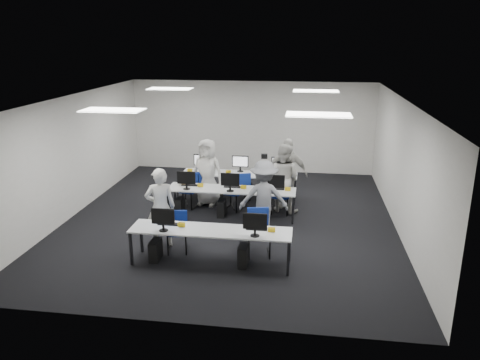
# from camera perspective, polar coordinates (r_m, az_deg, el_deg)

# --- Properties ---
(room) EXTENTS (9.00, 9.02, 3.00)m
(room) POSITION_cam_1_polar(r_m,az_deg,el_deg) (11.26, -1.24, 2.32)
(room) COLOR black
(room) RESTS_ON ground
(ceiling_panels) EXTENTS (5.20, 4.60, 0.02)m
(ceiling_panels) POSITION_cam_1_polar(r_m,az_deg,el_deg) (10.98, -1.29, 9.84)
(ceiling_panels) COLOR white
(ceiling_panels) RESTS_ON room
(desk_front) EXTENTS (3.20, 0.70, 0.73)m
(desk_front) POSITION_cam_1_polar(r_m,az_deg,el_deg) (9.29, -3.61, -6.33)
(desk_front) COLOR silver
(desk_front) RESTS_ON ground
(desk_mid) EXTENTS (3.20, 0.70, 0.73)m
(desk_mid) POSITION_cam_1_polar(r_m,az_deg,el_deg) (11.68, -1.06, -1.32)
(desk_mid) COLOR silver
(desk_mid) RESTS_ON ground
(desk_back) EXTENTS (3.20, 0.70, 0.73)m
(desk_back) POSITION_cam_1_polar(r_m,az_deg,el_deg) (13.00, -0.08, 0.61)
(desk_back) COLOR silver
(desk_back) RESTS_ON ground
(equipment_front) EXTENTS (2.51, 0.41, 1.19)m
(equipment_front) POSITION_cam_1_polar(r_m,az_deg,el_deg) (9.45, -4.74, -8.10)
(equipment_front) COLOR #0D3BB0
(equipment_front) RESTS_ON desk_front
(equipment_mid) EXTENTS (2.91, 0.41, 1.19)m
(equipment_mid) POSITION_cam_1_polar(r_m,az_deg,el_deg) (11.80, -1.98, -2.79)
(equipment_mid) COLOR white
(equipment_mid) RESTS_ON desk_mid
(equipment_back) EXTENTS (2.91, 0.41, 1.19)m
(equipment_back) POSITION_cam_1_polar(r_m,az_deg,el_deg) (13.09, 0.76, -0.76)
(equipment_back) COLOR white
(equipment_back) RESTS_ON desk_back
(chair_0) EXTENTS (0.49, 0.52, 0.85)m
(chair_0) POSITION_cam_1_polar(r_m,az_deg,el_deg) (10.06, -7.59, -7.14)
(chair_0) COLOR navy
(chair_0) RESTS_ON ground
(chair_1) EXTENTS (0.56, 0.59, 0.96)m
(chair_1) POSITION_cam_1_polar(r_m,az_deg,el_deg) (9.82, 2.26, -7.39)
(chair_1) COLOR navy
(chair_1) RESTS_ON ground
(chair_2) EXTENTS (0.53, 0.56, 0.88)m
(chair_2) POSITION_cam_1_polar(r_m,az_deg,el_deg) (12.57, -6.28, -2.01)
(chair_2) COLOR navy
(chair_2) RESTS_ON ground
(chair_3) EXTENTS (0.58, 0.60, 0.92)m
(chair_3) POSITION_cam_1_polar(r_m,az_deg,el_deg) (12.29, -0.81, -2.29)
(chair_3) COLOR navy
(chair_3) RESTS_ON ground
(chair_4) EXTENTS (0.49, 0.52, 0.90)m
(chair_4) POSITION_cam_1_polar(r_m,az_deg,el_deg) (12.11, 4.99, -2.69)
(chair_4) COLOR navy
(chair_4) RESTS_ON ground
(chair_5) EXTENTS (0.58, 0.60, 0.90)m
(chair_5) POSITION_cam_1_polar(r_m,az_deg,el_deg) (12.85, -5.66, -1.54)
(chair_5) COLOR navy
(chair_5) RESTS_ON ground
(chair_6) EXTENTS (0.63, 0.66, 0.98)m
(chair_6) POSITION_cam_1_polar(r_m,az_deg,el_deg) (12.46, 0.05, -1.93)
(chair_6) COLOR navy
(chair_6) RESTS_ON ground
(chair_7) EXTENTS (0.53, 0.56, 0.88)m
(chair_7) POSITION_cam_1_polar(r_m,az_deg,el_deg) (12.43, 4.96, -2.20)
(chair_7) COLOR navy
(chair_7) RESTS_ON ground
(handbag) EXTENTS (0.43, 0.36, 0.30)m
(handbag) POSITION_cam_1_polar(r_m,az_deg,el_deg) (12.04, -6.86, 0.12)
(handbag) COLOR #9A744F
(handbag) RESTS_ON desk_mid
(student_0) EXTENTS (0.75, 0.62, 1.75)m
(student_0) POSITION_cam_1_polar(r_m,az_deg,el_deg) (10.13, -9.68, -3.34)
(student_0) COLOR beige
(student_0) RESTS_ON ground
(student_1) EXTENTS (1.06, 0.95, 1.79)m
(student_1) POSITION_cam_1_polar(r_m,az_deg,el_deg) (12.06, 5.29, 0.27)
(student_1) COLOR beige
(student_1) RESTS_ON ground
(student_2) EXTENTS (0.98, 0.75, 1.80)m
(student_2) POSITION_cam_1_polar(r_m,az_deg,el_deg) (12.50, -3.99, 0.93)
(student_2) COLOR beige
(student_2) RESTS_ON ground
(student_3) EXTENTS (1.14, 0.59, 1.86)m
(student_3) POSITION_cam_1_polar(r_m,az_deg,el_deg) (12.36, 5.72, 0.85)
(student_3) COLOR beige
(student_3) RESTS_ON ground
(photographer) EXTENTS (1.18, 0.75, 1.73)m
(photographer) POSITION_cam_1_polar(r_m,az_deg,el_deg) (10.65, 2.92, -2.15)
(photographer) COLOR gray
(photographer) RESTS_ON ground
(dslr_camera) EXTENTS (0.16, 0.19, 0.10)m
(dslr_camera) POSITION_cam_1_polar(r_m,az_deg,el_deg) (10.56, 2.98, 2.91)
(dslr_camera) COLOR black
(dslr_camera) RESTS_ON photographer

